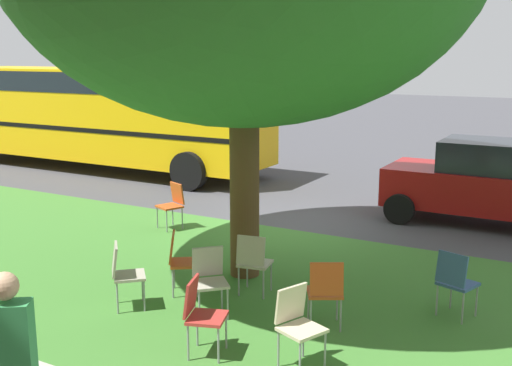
# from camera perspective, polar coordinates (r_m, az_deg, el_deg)

# --- Properties ---
(ground) EXTENTS (80.00, 80.00, 0.00)m
(ground) POSITION_cam_1_polar(r_m,az_deg,el_deg) (12.12, 3.17, -4.00)
(ground) COLOR #424247
(grass_verge) EXTENTS (48.00, 6.00, 0.01)m
(grass_verge) POSITION_cam_1_polar(r_m,az_deg,el_deg) (9.48, -5.42, -8.58)
(grass_verge) COLOR #3D752D
(grass_verge) RESTS_ON ground
(chair_0) EXTENTS (0.56, 0.57, 0.88)m
(chair_0) POSITION_cam_1_polar(r_m,az_deg,el_deg) (7.63, 6.40, -9.62)
(chair_0) COLOR #C64C1E
(chair_0) RESTS_ON ground
(chair_1) EXTENTS (0.52, 0.53, 0.88)m
(chair_1) POSITION_cam_1_polar(r_m,az_deg,el_deg) (8.28, 17.85, -8.41)
(chair_1) COLOR #335184
(chair_1) RESTS_ON ground
(chair_2) EXTENTS (0.55, 0.54, 0.88)m
(chair_2) POSITION_cam_1_polar(r_m,az_deg,el_deg) (6.76, 3.83, -12.50)
(chair_2) COLOR beige
(chair_2) RESTS_ON ground
(chair_3) EXTENTS (0.59, 0.59, 0.88)m
(chair_3) POSITION_cam_1_polar(r_m,az_deg,el_deg) (8.36, -12.07, -7.87)
(chair_3) COLOR #ADA393
(chair_3) RESTS_ON ground
(chair_4) EXTENTS (0.58, 0.58, 0.88)m
(chair_4) POSITION_cam_1_polar(r_m,az_deg,el_deg) (8.74, -7.01, -6.83)
(chair_4) COLOR #C64C1E
(chair_4) RESTS_ON ground
(chair_5) EXTENTS (0.54, 0.55, 0.88)m
(chair_5) POSITION_cam_1_polar(r_m,az_deg,el_deg) (11.95, -7.67, -1.74)
(chair_5) COLOR #C64C1E
(chair_5) RESTS_ON ground
(chair_6) EXTENTS (0.48, 0.49, 0.88)m
(chair_6) POSITION_cam_1_polar(r_m,az_deg,el_deg) (8.60, -0.25, -7.06)
(chair_6) COLOR #ADA393
(chair_6) RESTS_ON ground
(chair_7) EXTENTS (0.59, 0.59, 0.88)m
(chair_7) POSITION_cam_1_polar(r_m,az_deg,el_deg) (8.01, -4.31, -8.52)
(chair_7) COLOR #ADA393
(chair_7) RESTS_ON ground
(chair_8) EXTENTS (0.53, 0.52, 0.88)m
(chair_8) POSITION_cam_1_polar(r_m,az_deg,el_deg) (7.01, -5.11, -11.60)
(chair_8) COLOR #B7332D
(chair_8) RESTS_ON ground
(parked_car) EXTENTS (3.70, 1.92, 1.65)m
(parked_car) POSITION_cam_1_polar(r_m,az_deg,el_deg) (12.95, 20.36, 0.11)
(parked_car) COLOR maroon
(parked_car) RESTS_ON ground
(school_bus) EXTENTS (10.40, 2.80, 2.88)m
(school_bus) POSITION_cam_1_polar(r_m,az_deg,el_deg) (18.56, -14.23, 6.70)
(school_bus) COLOR yellow
(school_bus) RESTS_ON ground
(pedestrian_1) EXTENTS (0.41, 0.37, 1.69)m
(pedestrian_1) POSITION_cam_1_polar(r_m,az_deg,el_deg) (5.36, -21.58, -15.36)
(pedestrian_1) COLOR #3F3851
(pedestrian_1) RESTS_ON ground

